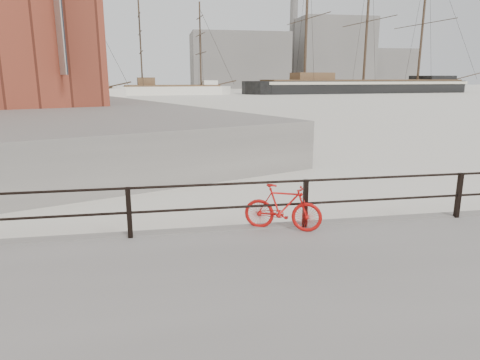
{
  "coord_description": "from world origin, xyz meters",
  "views": [
    {
      "loc": [
        -6.3,
        -8.16,
        3.34
      ],
      "look_at": [
        -4.56,
        1.5,
        1.0
      ],
      "focal_mm": 32.0,
      "sensor_mm": 36.0,
      "label": 1
    }
  ],
  "objects_px": {
    "schooner_left": "(59,97)",
    "barque_black": "(363,93)",
    "bicycle": "(283,207)",
    "schooner_mid": "(173,95)"
  },
  "relations": [
    {
      "from": "schooner_left",
      "to": "bicycle",
      "type": "bearing_deg",
      "value": -70.07
    },
    {
      "from": "bicycle",
      "to": "schooner_mid",
      "type": "height_order",
      "value": "schooner_mid"
    },
    {
      "from": "schooner_mid",
      "to": "bicycle",
      "type": "bearing_deg",
      "value": -95.93
    },
    {
      "from": "schooner_mid",
      "to": "schooner_left",
      "type": "height_order",
      "value": "schooner_mid"
    },
    {
      "from": "barque_black",
      "to": "schooner_mid",
      "type": "xyz_separation_m",
      "value": [
        -43.64,
        -3.41,
        0.0
      ]
    },
    {
      "from": "barque_black",
      "to": "schooner_left",
      "type": "height_order",
      "value": "barque_black"
    },
    {
      "from": "schooner_left",
      "to": "barque_black",
      "type": "bearing_deg",
      "value": 15.35
    },
    {
      "from": "bicycle",
      "to": "schooner_mid",
      "type": "relative_size",
      "value": 0.06
    },
    {
      "from": "barque_black",
      "to": "schooner_left",
      "type": "xyz_separation_m",
      "value": [
        -64.04,
        -12.24,
        0.0
      ]
    },
    {
      "from": "schooner_left",
      "to": "schooner_mid",
      "type": "bearing_deg",
      "value": 27.92
    }
  ]
}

